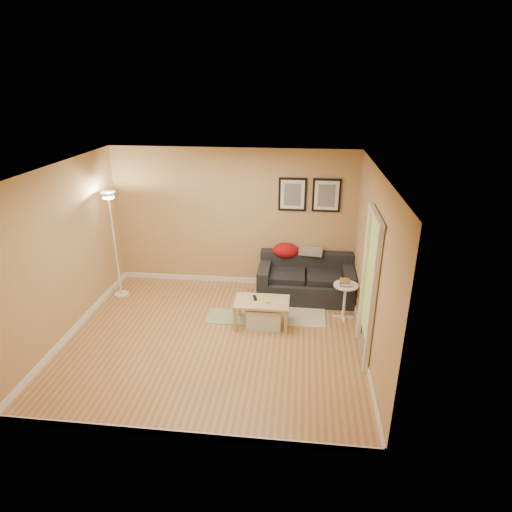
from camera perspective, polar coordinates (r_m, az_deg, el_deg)
name	(u,v)px	position (r m, az deg, el deg)	size (l,w,h in m)	color
floor	(215,338)	(6.74, -5.55, -10.86)	(4.50, 4.50, 0.00)	#B97E4F
ceiling	(207,170)	(5.74, -6.53, 11.35)	(4.50, 4.50, 0.00)	white
wall_back	(233,219)	(7.97, -3.03, 4.99)	(4.50, 4.50, 0.00)	tan
wall_front	(170,339)	(4.42, -11.45, -10.85)	(4.50, 4.50, 0.00)	tan
wall_left	(62,254)	(6.95, -24.46, 0.21)	(4.00, 4.00, 0.00)	tan
wall_right	(372,268)	(6.08, 15.22, -1.56)	(4.00, 4.00, 0.00)	tan
baseboard_back	(235,280)	(8.42, -2.87, -3.17)	(4.50, 0.02, 0.10)	white
baseboard_front	(179,434)	(5.22, -10.28, -22.35)	(4.50, 0.02, 0.10)	white
baseboard_left	(76,327)	(7.47, -22.86, -8.70)	(0.02, 4.00, 0.10)	white
baseboard_right	(363,345)	(6.67, 14.03, -11.41)	(0.02, 4.00, 0.10)	white
sofa	(306,278)	(7.77, 6.66, -2.94)	(1.70, 0.90, 0.75)	black
red_throw	(286,251)	(7.91, 4.00, 0.73)	(0.48, 0.36, 0.28)	#A80F12
plaid_throw	(311,251)	(7.90, 7.35, 0.65)	(0.42, 0.26, 0.10)	tan
framed_print_left	(293,194)	(7.71, 4.90, 8.20)	(0.50, 0.04, 0.60)	black
framed_print_right	(327,195)	(7.72, 9.39, 7.99)	(0.50, 0.04, 0.60)	black
area_rug	(288,313)	(7.39, 4.31, -7.53)	(1.25, 0.85, 0.01)	beige
green_runner	(229,317)	(7.26, -3.64, -8.07)	(0.70, 0.50, 0.01)	#668C4C
coffee_table	(262,313)	(6.94, 0.77, -7.59)	(0.87, 0.53, 0.43)	tan
remote_control	(255,298)	(6.90, -0.15, -5.60)	(0.05, 0.16, 0.02)	black
tape_roll	(267,302)	(6.78, 1.51, -6.13)	(0.07, 0.07, 0.03)	yellow
storage_bin	(264,316)	(6.95, 1.11, -7.95)	(0.57, 0.42, 0.35)	white
side_table	(344,301)	(7.24, 11.71, -5.93)	(0.40, 0.40, 0.61)	white
book_stack	(345,282)	(7.10, 11.79, -3.46)	(0.17, 0.23, 0.07)	teal
floor_lamp	(115,248)	(7.96, -18.25, 0.96)	(0.25, 0.25, 1.95)	white
doorway	(368,291)	(6.05, 14.68, -4.50)	(0.12, 1.01, 2.13)	white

